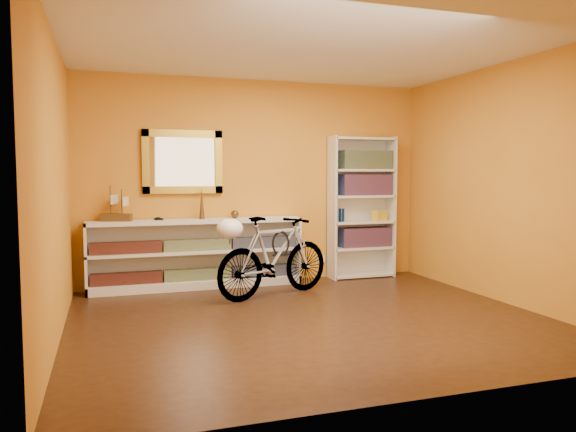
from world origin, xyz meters
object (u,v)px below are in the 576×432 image
object	(u,v)px
bookcase	(362,207)
helmet	(230,229)
console_unit	(197,254)
bicycle	(274,256)

from	to	relation	value
bookcase	helmet	size ratio (longest dim) A/B	6.63
console_unit	bookcase	size ratio (longest dim) A/B	1.37
bookcase	bicycle	size ratio (longest dim) A/B	1.20
console_unit	helmet	size ratio (longest dim) A/B	9.07
bookcase	bicycle	distance (m)	1.73
console_unit	helmet	world-z (taller)	helmet
bicycle	helmet	distance (m)	0.70
console_unit	bookcase	distance (m)	2.29
bookcase	bicycle	bearing A→B (deg)	-152.04
console_unit	bicycle	world-z (taller)	bicycle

